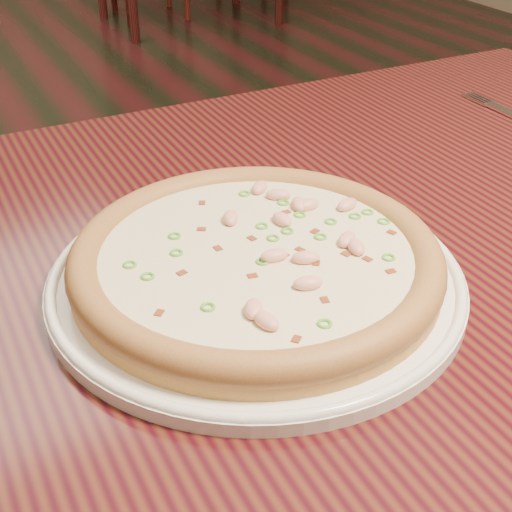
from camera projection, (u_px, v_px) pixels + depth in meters
name	position (u px, v px, depth m)	size (l,w,h in m)	color
ground	(38.00, 506.00, 1.33)	(9.00, 9.00, 0.00)	black
hero_table	(334.00, 308.00, 0.76)	(1.20, 0.80, 0.75)	black
plate	(256.00, 277.00, 0.62)	(0.36, 0.36, 0.02)	white
pizza	(256.00, 259.00, 0.61)	(0.32, 0.32, 0.03)	tan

